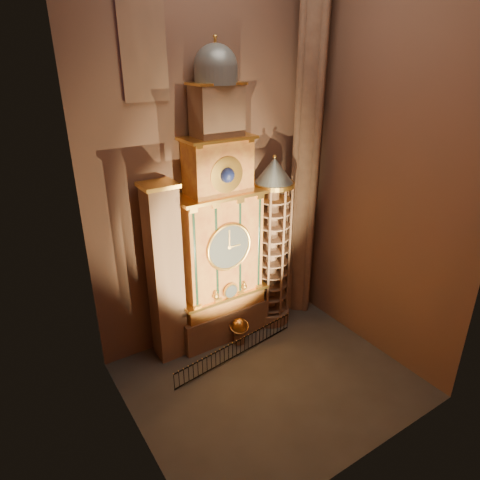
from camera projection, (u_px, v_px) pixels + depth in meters
floor at (269, 380)px, 22.80m from camera, size 14.00×14.00×0.00m
wall_back at (208, 154)px, 22.95m from camera, size 22.00×0.00×22.00m
wall_left at (116, 211)px, 14.86m from camera, size 0.00×22.00×22.00m
wall_right at (385, 160)px, 21.83m from camera, size 0.00×22.00×22.00m
astronomical_clock at (220, 235)px, 23.90m from camera, size 5.60×2.41×16.70m
portrait_tower at (165, 274)px, 22.84m from camera, size 1.80×1.60×10.20m
stair_turret at (272, 245)px, 26.01m from camera, size 2.50×2.50×10.80m
gothic_pier at (307, 145)px, 25.22m from camera, size 2.04×2.04×22.00m
stained_glass_window at (143, 41)px, 19.06m from camera, size 2.20×0.14×5.20m
celestial_globe at (239, 329)px, 25.36m from camera, size 1.34×1.29×1.67m
iron_railing at (237, 349)px, 24.35m from camera, size 8.28×1.12×1.02m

